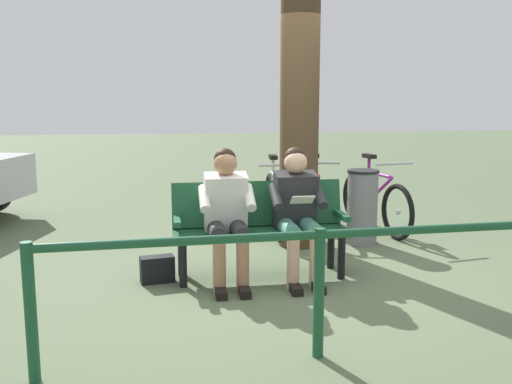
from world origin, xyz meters
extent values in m
plane|color=#566647|center=(0.00, 0.00, 0.00)|extent=(40.00, 40.00, 0.00)
cube|color=#194C2D|center=(0.28, 0.01, 0.42)|extent=(1.61, 0.46, 0.05)
cube|color=#194C2D|center=(0.29, -0.18, 0.66)|extent=(1.60, 0.16, 0.42)
cube|color=#194C2D|center=(-0.48, -0.01, 0.56)|extent=(0.07, 0.40, 0.05)
cube|color=#194C2D|center=(1.04, 0.02, 0.56)|extent=(0.07, 0.40, 0.05)
cylinder|color=black|center=(-0.44, 0.17, 0.20)|extent=(0.07, 0.07, 0.40)
cylinder|color=black|center=(1.00, 0.19, 0.20)|extent=(0.07, 0.07, 0.40)
cylinder|color=black|center=(-0.43, -0.17, 0.20)|extent=(0.07, 0.07, 0.40)
cylinder|color=black|center=(1.01, -0.15, 0.20)|extent=(0.07, 0.07, 0.40)
cube|color=#262628|center=(-0.03, -0.02, 0.71)|extent=(0.38, 0.31, 0.55)
sphere|color=#D8A884|center=(-0.03, 0.00, 1.06)|extent=(0.21, 0.21, 0.21)
sphere|color=black|center=(-0.03, -0.03, 1.10)|extent=(0.20, 0.20, 0.20)
cylinder|color=#4C8C7A|center=(-0.14, 0.18, 0.49)|extent=(0.16, 0.40, 0.15)
cylinder|color=#D8A884|center=(-0.14, 0.38, 0.23)|extent=(0.11, 0.11, 0.45)
cube|color=black|center=(-0.14, 0.48, 0.04)|extent=(0.09, 0.22, 0.07)
cylinder|color=#262628|center=(-0.24, 0.10, 0.77)|extent=(0.09, 0.31, 0.23)
cylinder|color=#4C8C7A|center=(0.06, 0.18, 0.49)|extent=(0.16, 0.40, 0.15)
cylinder|color=#D8A884|center=(0.06, 0.38, 0.23)|extent=(0.11, 0.11, 0.45)
cube|color=black|center=(0.06, 0.48, 0.04)|extent=(0.09, 0.22, 0.07)
cylinder|color=#262628|center=(0.16, 0.10, 0.77)|extent=(0.09, 0.31, 0.23)
cube|color=silver|center=(-0.04, 0.28, 0.77)|extent=(0.20, 0.12, 0.09)
cube|color=white|center=(0.61, -0.01, 0.71)|extent=(0.38, 0.31, 0.55)
sphere|color=#A87554|center=(0.60, 0.01, 1.06)|extent=(0.21, 0.21, 0.21)
sphere|color=black|center=(0.61, -0.02, 1.10)|extent=(0.20, 0.20, 0.20)
cylinder|color=#262628|center=(0.50, 0.19, 0.49)|extent=(0.16, 0.40, 0.15)
cylinder|color=#A87554|center=(0.50, 0.39, 0.23)|extent=(0.11, 0.11, 0.45)
cube|color=black|center=(0.50, 0.49, 0.04)|extent=(0.09, 0.22, 0.07)
cylinder|color=white|center=(0.40, 0.11, 0.77)|extent=(0.09, 0.31, 0.23)
cylinder|color=#262628|center=(0.70, 0.19, 0.49)|extent=(0.16, 0.40, 0.15)
cylinder|color=#A87554|center=(0.70, 0.39, 0.23)|extent=(0.11, 0.11, 0.45)
cube|color=black|center=(0.70, 0.49, 0.04)|extent=(0.09, 0.22, 0.07)
cylinder|color=white|center=(0.80, 0.11, 0.77)|extent=(0.09, 0.31, 0.23)
cube|color=black|center=(1.23, 0.02, 0.12)|extent=(0.32, 0.19, 0.24)
cylinder|color=#4C3823|center=(-0.31, -1.08, 1.98)|extent=(0.42, 0.42, 3.96)
cylinder|color=slate|center=(-1.03, -1.04, 0.41)|extent=(0.34, 0.34, 0.81)
cylinder|color=black|center=(-1.03, -1.04, 0.83)|extent=(0.36, 0.36, 0.03)
torus|color=black|center=(-1.49, -1.14, 0.33)|extent=(0.17, 0.66, 0.66)
cylinder|color=silver|center=(-1.49, -1.14, 0.33)|extent=(0.06, 0.07, 0.06)
torus|color=black|center=(-1.32, -2.14, 0.33)|extent=(0.17, 0.66, 0.66)
cylinder|color=silver|center=(-1.32, -2.14, 0.33)|extent=(0.06, 0.07, 0.06)
cylinder|color=#8C268C|center=(-1.41, -1.64, 0.71)|extent=(0.15, 0.63, 0.04)
cylinder|color=#8C268C|center=(-1.42, -1.56, 0.51)|extent=(0.14, 0.59, 0.43)
cylinder|color=#8C268C|center=(-1.37, -1.82, 0.63)|extent=(0.04, 0.04, 0.55)
cube|color=black|center=(-1.37, -1.82, 0.91)|extent=(0.13, 0.23, 0.05)
cylinder|color=#B2B2B7|center=(-1.48, -1.24, 0.88)|extent=(0.48, 0.11, 0.03)
torus|color=black|center=(-0.62, -1.35, 0.33)|extent=(0.17, 0.66, 0.66)
cylinder|color=silver|center=(-0.62, -1.35, 0.33)|extent=(0.06, 0.07, 0.06)
torus|color=black|center=(-0.78, -2.36, 0.33)|extent=(0.17, 0.66, 0.66)
cylinder|color=silver|center=(-0.78, -2.36, 0.33)|extent=(0.06, 0.07, 0.06)
cylinder|color=#B71414|center=(-0.70, -1.85, 0.71)|extent=(0.14, 0.63, 0.04)
cylinder|color=#B71414|center=(-0.69, -1.77, 0.51)|extent=(0.14, 0.59, 0.43)
cylinder|color=#B71414|center=(-0.73, -2.03, 0.63)|extent=(0.04, 0.04, 0.55)
cube|color=black|center=(-0.73, -2.03, 0.91)|extent=(0.12, 0.23, 0.05)
cylinder|color=#B2B2B7|center=(-0.64, -1.45, 0.88)|extent=(0.48, 0.11, 0.03)
torus|color=black|center=(-0.13, -1.21, 0.33)|extent=(0.10, 0.66, 0.66)
cylinder|color=silver|center=(-0.13, -1.21, 0.33)|extent=(0.05, 0.06, 0.06)
torus|color=black|center=(-0.18, -2.22, 0.33)|extent=(0.10, 0.66, 0.66)
cylinder|color=silver|center=(-0.18, -2.22, 0.33)|extent=(0.05, 0.06, 0.06)
cylinder|color=silver|center=(-0.16, -1.71, 0.71)|extent=(0.08, 0.63, 0.04)
cylinder|color=silver|center=(-0.15, -1.63, 0.51)|extent=(0.07, 0.60, 0.43)
cylinder|color=silver|center=(-0.17, -1.90, 0.63)|extent=(0.04, 0.04, 0.55)
cube|color=black|center=(-0.17, -1.90, 0.91)|extent=(0.10, 0.22, 0.05)
cylinder|color=#B2B2B7|center=(-0.13, -1.31, 0.88)|extent=(0.48, 0.06, 0.03)
cylinder|color=#194C2D|center=(0.18, 1.70, 0.42)|extent=(0.07, 0.07, 0.85)
cylinder|color=#194C2D|center=(1.91, 1.79, 0.42)|extent=(0.07, 0.07, 0.85)
cylinder|color=#194C2D|center=(0.18, 1.70, 0.81)|extent=(3.48, 0.23, 0.06)
camera|label=1|loc=(1.09, 5.16, 1.68)|focal=40.99mm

